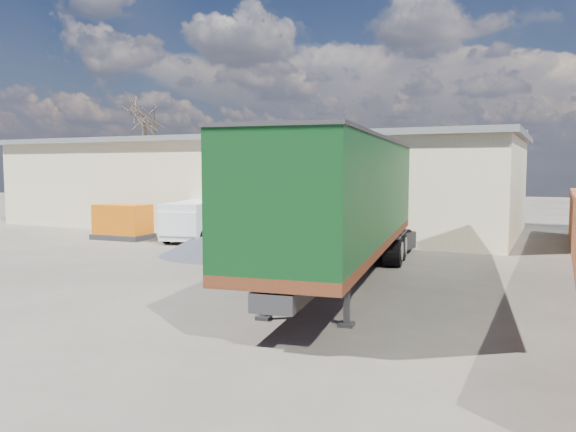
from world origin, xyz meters
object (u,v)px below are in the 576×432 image
at_px(tractor_unit, 338,215).
at_px(box_trailer, 343,197).
at_px(orange_skip, 123,224).
at_px(bare_tree, 144,110).
at_px(panel_van, 195,220).

relative_size(tractor_unit, box_trailer, 0.50).
bearing_deg(orange_skip, box_trailer, -26.14).
bearing_deg(tractor_unit, bare_tree, 156.54).
bearing_deg(bare_tree, panel_van, -42.27).
distance_m(bare_tree, panel_van, 18.44).
bearing_deg(bare_tree, tractor_unit, -34.28).
xyz_separation_m(box_trailer, orange_skip, (-13.80, 5.67, -1.96)).
xyz_separation_m(tractor_unit, panel_van, (-8.68, 3.04, -0.84)).
height_order(bare_tree, box_trailer, bare_tree).
distance_m(tractor_unit, orange_skip, 12.43).
relative_size(bare_tree, panel_van, 1.93).
height_order(box_trailer, panel_van, box_trailer).
distance_m(box_trailer, orange_skip, 15.04).
relative_size(bare_tree, tractor_unit, 1.41).
relative_size(panel_van, orange_skip, 1.72).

